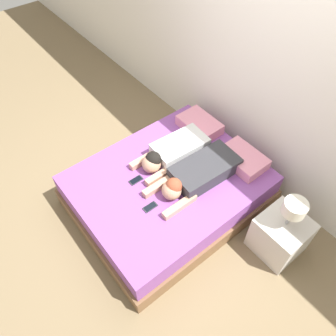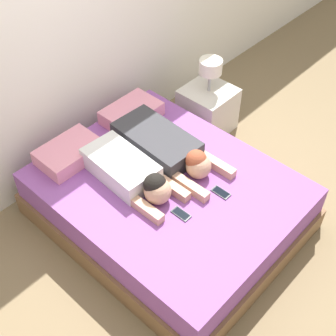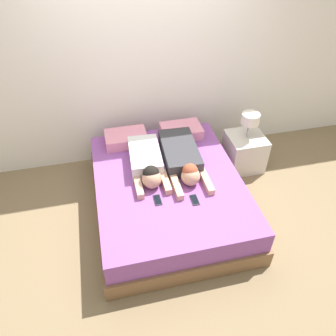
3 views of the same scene
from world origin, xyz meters
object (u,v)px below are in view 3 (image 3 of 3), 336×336
at_px(bed, 168,194).
at_px(cell_phone_left, 158,200).
at_px(person_right, 182,158).
at_px(nightstand, 244,150).
at_px(pillow_head_left, 126,138).
at_px(person_left, 147,163).
at_px(cell_phone_right, 195,200).
at_px(pillow_head_right, 181,131).

distance_m(bed, cell_phone_left, 0.41).
xyz_separation_m(person_right, nightstand, (0.93, 0.32, -0.28)).
bearing_deg(pillow_head_left, cell_phone_left, -80.69).
bearing_deg(pillow_head_left, bed, -65.39).
distance_m(person_right, cell_phone_left, 0.63).
bearing_deg(pillow_head_left, person_right, -44.68).
xyz_separation_m(bed, person_left, (-0.19, 0.19, 0.33)).
distance_m(person_left, cell_phone_right, 0.68).
height_order(pillow_head_right, cell_phone_left, pillow_head_right).
bearing_deg(bed, pillow_head_right, 65.39).
height_order(bed, cell_phone_right, cell_phone_right).
height_order(pillow_head_left, nightstand, nightstand).
height_order(person_left, person_right, person_left).
bearing_deg(person_left, cell_phone_right, -56.57).
distance_m(pillow_head_right, nightstand, 0.86).
distance_m(pillow_head_right, person_right, 0.57).
distance_m(person_left, person_right, 0.40).
bearing_deg(bed, cell_phone_left, -121.12).
bearing_deg(cell_phone_right, pillow_head_left, 115.21).
bearing_deg(pillow_head_left, cell_phone_right, -64.79).
xyz_separation_m(person_right, cell_phone_left, (-0.39, -0.49, -0.08)).
xyz_separation_m(bed, pillow_head_left, (-0.35, 0.76, 0.30)).
bearing_deg(cell_phone_left, pillow_head_right, 63.51).
height_order(bed, pillow_head_left, pillow_head_left).
xyz_separation_m(pillow_head_left, pillow_head_right, (0.69, 0.00, 0.00)).
relative_size(pillow_head_left, nightstand, 0.63).
height_order(pillow_head_left, cell_phone_right, pillow_head_left).
xyz_separation_m(pillow_head_left, nightstand, (1.48, -0.24, -0.26)).
distance_m(bed, person_left, 0.42).
distance_m(pillow_head_right, cell_phone_left, 1.17).
bearing_deg(person_left, pillow_head_right, 46.41).
xyz_separation_m(pillow_head_left, cell_phone_left, (0.17, -1.05, -0.06)).
bearing_deg(person_right, pillow_head_left, 135.32).
xyz_separation_m(pillow_head_right, cell_phone_left, (-0.52, -1.05, -0.06)).
height_order(bed, person_left, person_left).
relative_size(cell_phone_right, nightstand, 0.19).
xyz_separation_m(pillow_head_right, person_left, (-0.54, -0.56, 0.03)).
bearing_deg(person_right, cell_phone_left, -127.99).
bearing_deg(person_left, bed, -45.75).
height_order(bed, nightstand, nightstand).
distance_m(pillow_head_right, cell_phone_right, 1.14).
height_order(bed, cell_phone_left, cell_phone_left).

